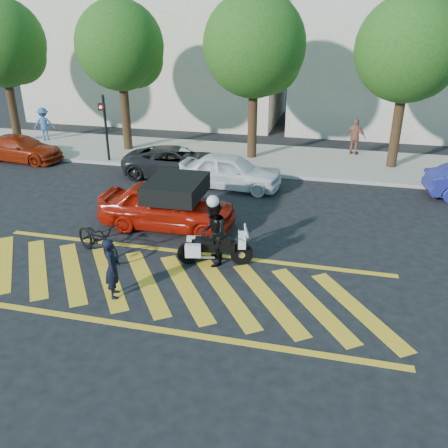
% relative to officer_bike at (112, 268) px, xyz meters
% --- Properties ---
extents(ground, '(90.00, 90.00, 0.00)m').
position_rel_officer_bike_xyz_m(ground, '(1.11, 0.82, -0.80)').
color(ground, black).
rests_on(ground, ground).
extents(sidewalk, '(60.00, 5.00, 0.15)m').
position_rel_officer_bike_xyz_m(sidewalk, '(1.11, 12.82, -0.73)').
color(sidewalk, '#9E998E').
rests_on(sidewalk, ground).
extents(crosswalk, '(12.33, 4.00, 0.01)m').
position_rel_officer_bike_xyz_m(crosswalk, '(1.07, 0.82, -0.80)').
color(crosswalk, gold).
rests_on(crosswalk, ground).
extents(building_left, '(16.00, 8.00, 10.00)m').
position_rel_officer_bike_xyz_m(building_left, '(-6.89, 21.82, 4.20)').
color(building_left, beige).
rests_on(building_left, ground).
extents(building_right, '(16.00, 8.00, 11.00)m').
position_rel_officer_bike_xyz_m(building_right, '(10.11, 21.82, 4.70)').
color(building_right, beige).
rests_on(building_right, ground).
extents(tree_far_left, '(4.40, 4.40, 7.41)m').
position_rel_officer_bike_xyz_m(tree_far_left, '(-11.76, 12.88, 4.25)').
color(tree_far_left, black).
rests_on(tree_far_left, ground).
extents(tree_left, '(4.20, 4.20, 7.26)m').
position_rel_officer_bike_xyz_m(tree_left, '(-5.26, 12.88, 4.19)').
color(tree_left, black).
rests_on(tree_left, ground).
extents(tree_center, '(4.60, 4.60, 7.56)m').
position_rel_officer_bike_xyz_m(tree_center, '(1.24, 12.88, 4.30)').
color(tree_center, black).
rests_on(tree_center, ground).
extents(tree_right, '(4.40, 4.40, 7.41)m').
position_rel_officer_bike_xyz_m(tree_right, '(7.74, 12.88, 4.25)').
color(tree_right, black).
rests_on(tree_right, ground).
extents(signal_pole, '(0.28, 0.43, 3.20)m').
position_rel_officer_bike_xyz_m(signal_pole, '(-5.39, 10.56, 1.12)').
color(signal_pole, black).
rests_on(signal_pole, ground).
extents(officer_bike, '(0.58, 0.69, 1.60)m').
position_rel_officer_bike_xyz_m(officer_bike, '(0.00, 0.00, 0.00)').
color(officer_bike, black).
rests_on(officer_bike, ground).
extents(bicycle, '(2.15, 1.68, 1.09)m').
position_rel_officer_bike_xyz_m(bicycle, '(-1.41, 1.88, -0.26)').
color(bicycle, black).
rests_on(bicycle, ground).
extents(police_motorcycle, '(2.14, 0.89, 0.95)m').
position_rel_officer_bike_xyz_m(police_motorcycle, '(2.02, 2.23, -0.28)').
color(police_motorcycle, black).
rests_on(police_motorcycle, ground).
extents(officer_moto, '(0.91, 1.07, 1.92)m').
position_rel_officer_bike_xyz_m(officer_moto, '(2.00, 2.24, 0.16)').
color(officer_moto, black).
rests_on(officer_moto, ground).
extents(red_convertible, '(4.53, 1.86, 1.54)m').
position_rel_officer_bike_xyz_m(red_convertible, '(-0.12, 4.32, -0.03)').
color(red_convertible, '#B11608').
rests_on(red_convertible, ground).
extents(parked_left, '(4.23, 1.91, 1.20)m').
position_rel_officer_bike_xyz_m(parked_left, '(-9.69, 10.02, -0.20)').
color(parked_left, maroon).
rests_on(parked_left, ground).
extents(parked_mid_left, '(4.79, 2.68, 1.27)m').
position_rel_officer_bike_xyz_m(parked_mid_left, '(-1.66, 9.61, -0.17)').
color(parked_mid_left, black).
rests_on(parked_mid_left, ground).
extents(parked_mid_right, '(4.27, 1.97, 1.42)m').
position_rel_officer_bike_xyz_m(parked_mid_right, '(1.01, 8.62, -0.09)').
color(parked_mid_right, white).
rests_on(parked_mid_right, ground).
extents(pedestrian_left, '(1.31, 1.09, 1.76)m').
position_rel_officer_bike_xyz_m(pedestrian_left, '(-10.55, 13.41, 0.23)').
color(pedestrian_left, '#3A699F').
rests_on(pedestrian_left, sidewalk).
extents(pedestrian_right, '(1.11, 0.76, 1.74)m').
position_rel_officer_bike_xyz_m(pedestrian_right, '(5.94, 14.46, 0.22)').
color(pedestrian_right, '#A06149').
rests_on(pedestrian_right, sidewalk).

